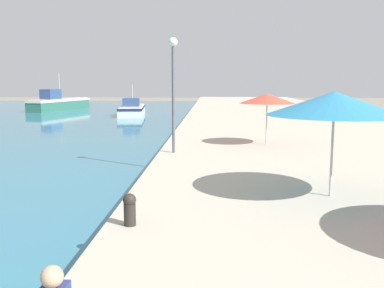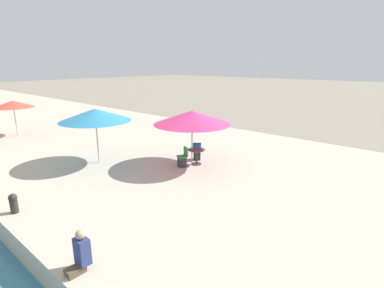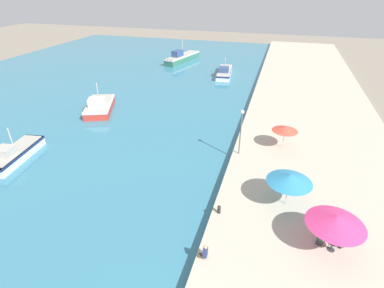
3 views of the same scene
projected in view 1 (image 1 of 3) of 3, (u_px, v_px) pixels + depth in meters
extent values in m
cube|color=#BCB29E|center=(283.00, 121.00, 35.31)|extent=(16.00, 90.00, 0.80)
cube|color=white|center=(132.00, 111.00, 46.52)|extent=(3.37, 8.85, 0.94)
cube|color=navy|center=(132.00, 107.00, 46.47)|extent=(3.42, 8.94, 0.25)
cube|color=#ADA89E|center=(132.00, 106.00, 46.44)|extent=(3.10, 8.14, 0.10)
cube|color=#334C7F|center=(131.00, 102.00, 44.88)|extent=(1.88, 2.08, 0.85)
cylinder|color=#B7B2A8|center=(132.00, 95.00, 46.27)|extent=(0.12, 0.12, 2.26)
cube|color=#33705B|center=(60.00, 105.00, 54.87)|extent=(4.75, 11.12, 1.35)
cube|color=silver|center=(60.00, 100.00, 54.79)|extent=(4.82, 11.24, 0.25)
cube|color=#ADA89E|center=(60.00, 99.00, 54.76)|extent=(4.37, 10.23, 0.10)
cube|color=#334C7F|center=(51.00, 94.00, 52.86)|extent=(2.07, 2.70, 1.21)
cylinder|color=#B7B2A8|center=(59.00, 86.00, 54.52)|extent=(0.12, 0.12, 3.24)
cylinder|color=#B7B7B7|center=(332.00, 153.00, 10.57)|extent=(0.06, 0.06, 2.18)
cone|color=teal|center=(334.00, 103.00, 10.39)|extent=(3.31, 3.31, 0.58)
cylinder|color=#B7B7B7|center=(267.00, 122.00, 19.42)|extent=(0.06, 0.06, 2.02)
cone|color=#E04C38|center=(267.00, 98.00, 19.26)|extent=(2.51, 2.51, 0.44)
sphere|color=tan|center=(52.00, 277.00, 4.27)|extent=(0.23, 0.23, 0.23)
cylinder|color=#2D2823|center=(130.00, 214.00, 8.51)|extent=(0.24, 0.24, 0.45)
sphere|color=#2D2823|center=(129.00, 200.00, 8.46)|extent=(0.26, 0.26, 0.26)
cylinder|color=#565B60|center=(173.00, 100.00, 17.01)|extent=(0.12, 0.12, 4.20)
sphere|color=white|center=(173.00, 42.00, 16.68)|extent=(0.36, 0.36, 0.36)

